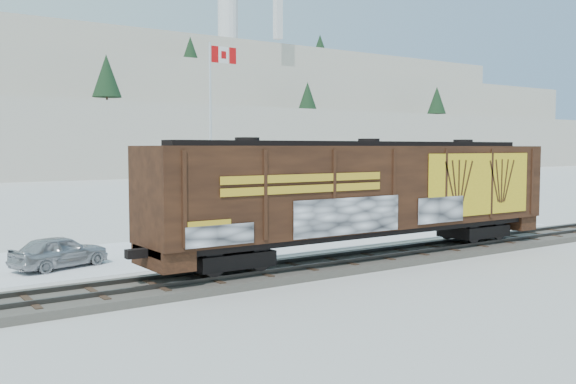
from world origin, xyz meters
TOP-DOWN VIEW (x-y plane):
  - ground at (0.00, 0.00)m, footprint 500.00×500.00m
  - rail_track at (0.00, 0.00)m, footprint 50.00×3.40m
  - parking_strip at (0.00, 7.50)m, footprint 40.00×8.00m
  - hopper_railcar at (1.72, -0.01)m, footprint 19.88×3.06m
  - flagpole at (2.26, 14.82)m, footprint 2.30×0.90m
  - car_silver at (-9.39, 6.16)m, footprint 4.24×2.71m
  - car_white at (-2.00, 6.17)m, footprint 4.87×3.15m
  - car_dark at (4.62, 8.03)m, footprint 5.38×3.69m

SIDE VIEW (x-z plane):
  - ground at x=0.00m, z-range 0.00..0.00m
  - parking_strip at x=0.00m, z-range 0.00..0.03m
  - rail_track at x=0.00m, z-range -0.07..0.36m
  - car_silver at x=-9.39m, z-range 0.03..1.37m
  - car_dark at x=4.62m, z-range 0.03..1.48m
  - car_white at x=-2.00m, z-range 0.03..1.54m
  - hopper_railcar at x=1.72m, z-range 0.70..5.42m
  - flagpole at x=2.26m, z-range -1.49..9.78m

